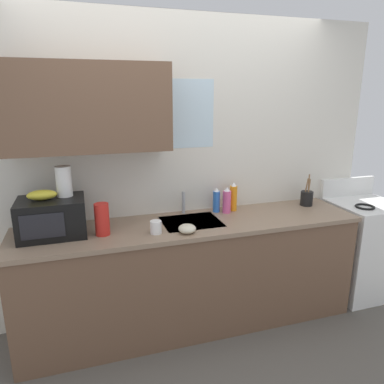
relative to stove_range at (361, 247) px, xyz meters
The scene contains 14 objects.
kitchen_wall_assembly 2.09m from the stove_range, behind, with size 3.50×0.42×2.50m.
counter_unit 1.71m from the stove_range, behind, with size 2.73×0.63×0.90m.
sink_faucet 1.81m from the stove_range, behind, with size 0.03×0.03×0.19m, color #B2B5BA.
stove_range is the anchor object (origin of this frame).
microwave 2.80m from the stove_range, behind, with size 0.46×0.35×0.27m.
banana_bunch 2.89m from the stove_range, behind, with size 0.20×0.11×0.07m, color gold.
paper_towel_roll 2.77m from the stove_range, behind, with size 0.11×0.11×0.22m, color white.
dish_soap_bottle_blue 1.54m from the stove_range, behind, with size 0.06×0.06×0.22m.
dish_soap_bottle_pink 1.47m from the stove_range, behind, with size 0.07×0.07×0.23m.
dish_soap_bottle_orange 1.41m from the stove_range, behind, with size 0.06×0.06×0.25m.
cereal_canister 2.47m from the stove_range, behind, with size 0.10×0.10×0.23m, color red.
mug_white 2.09m from the stove_range, behind, with size 0.08×0.08×0.10m, color white.
utensil_crock 0.78m from the stove_range, 168.65° to the left, with size 0.11×0.11×0.29m.
small_bowl 1.88m from the stove_range, behind, with size 0.13×0.13×0.07m, color beige.
Camera 1 is at (-0.81, -2.57, 1.89)m, focal length 33.77 mm.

